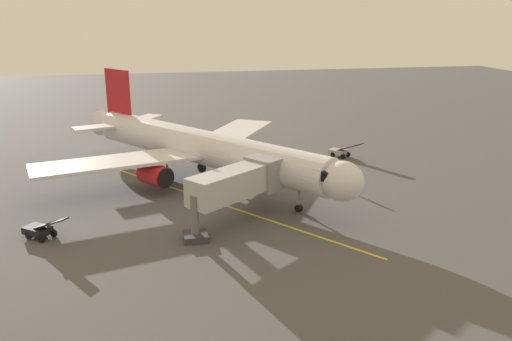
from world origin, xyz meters
name	(u,v)px	position (x,y,z in m)	size (l,w,h in m)	color
ground_plane	(209,175)	(0.00, 0.00, 0.00)	(220.00, 220.00, 0.00)	#4C4C4F
apron_lead_in_line	(209,200)	(0.91, 8.41, 0.01)	(0.24, 40.00, 0.01)	yellow
airplane	(200,147)	(1.07, 2.18, 4.00)	(31.45, 34.72, 11.50)	silver
jet_bridge	(241,182)	(-1.33, 14.44, 3.76)	(10.31, 8.52, 5.40)	#B7B7BC
ground_crew_marshaller	(350,184)	(-14.05, 8.94, 0.89)	(0.26, 0.40, 1.71)	#23232D
belt_loader_near_nose	(340,152)	(-18.01, -4.63, 0.71)	(3.83, 4.30, 2.32)	#9E9EA3
belt_loader_portside	(40,230)	(16.04, 14.62, 0.71)	(4.30, 3.82, 2.32)	black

